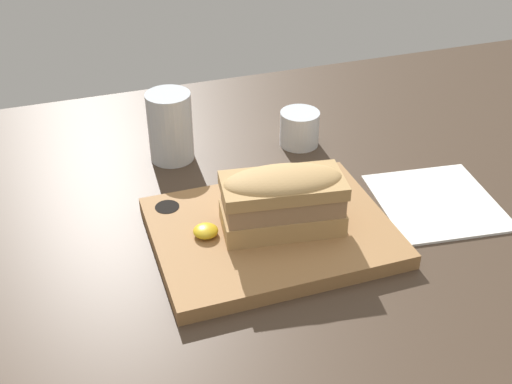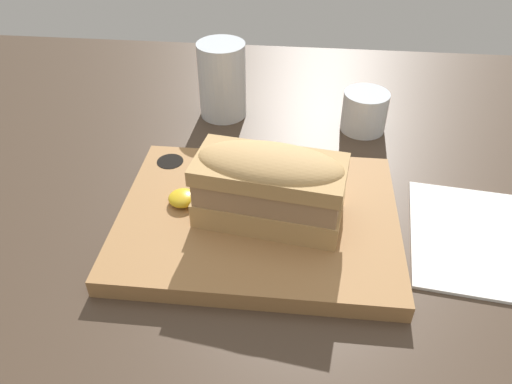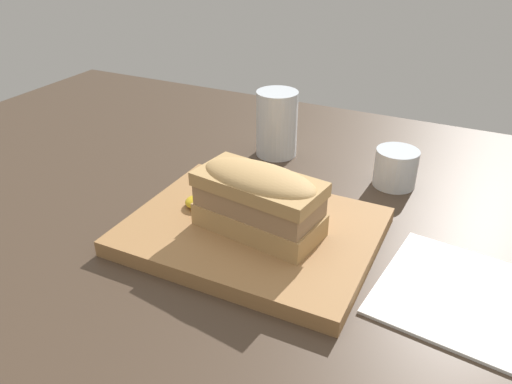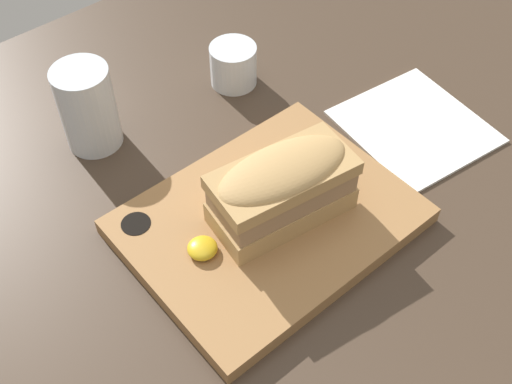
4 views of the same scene
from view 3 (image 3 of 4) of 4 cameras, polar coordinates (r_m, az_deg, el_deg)
dining_table at (r=63.50cm, az=4.63°, el=-9.74°), size 173.65×118.77×2.00cm
serving_board at (r=68.03cm, az=-0.47°, el=-4.44°), size 32.66×25.27×2.28cm
sandwich at (r=63.78cm, az=0.31°, el=-0.67°), size 17.42×10.12×8.95cm
mustard_dollop at (r=71.55cm, az=-6.74°, el=-1.12°), size 3.45×3.45×1.38cm
water_glass at (r=90.43cm, az=2.38°, el=7.34°), size 7.40×7.40×11.85cm
wine_glass at (r=83.44cm, az=15.66°, el=2.58°), size 6.84×6.84×6.15cm
napkin at (r=63.65cm, az=22.18°, el=-10.75°), size 19.63×20.48×0.40cm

